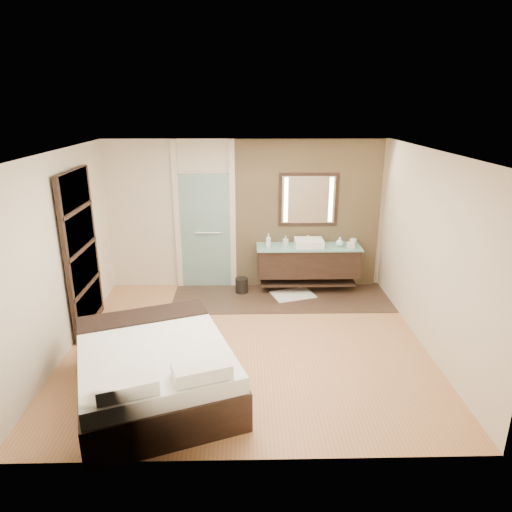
{
  "coord_description": "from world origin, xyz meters",
  "views": [
    {
      "loc": [
        -0.01,
        -5.81,
        3.29
      ],
      "look_at": [
        0.13,
        0.6,
        1.13
      ],
      "focal_mm": 32.0,
      "sensor_mm": 36.0,
      "label": 1
    }
  ],
  "objects_px": {
    "waste_bin": "(242,286)",
    "vanity": "(308,261)",
    "mirror_unit": "(308,200)",
    "bed": "(155,369)"
  },
  "relations": [
    {
      "from": "mirror_unit",
      "to": "bed",
      "type": "xyz_separation_m",
      "value": [
        -2.19,
        -3.31,
        -1.32
      ]
    },
    {
      "from": "vanity",
      "to": "waste_bin",
      "type": "height_order",
      "value": "vanity"
    },
    {
      "from": "bed",
      "to": "vanity",
      "type": "bearing_deg",
      "value": 34.92
    },
    {
      "from": "vanity",
      "to": "waste_bin",
      "type": "xyz_separation_m",
      "value": [
        -1.2,
        -0.07,
        -0.44
      ]
    },
    {
      "from": "mirror_unit",
      "to": "bed",
      "type": "relative_size",
      "value": 0.42
    },
    {
      "from": "vanity",
      "to": "mirror_unit",
      "type": "distance_m",
      "value": 1.1
    },
    {
      "from": "vanity",
      "to": "bed",
      "type": "distance_m",
      "value": 3.78
    },
    {
      "from": "waste_bin",
      "to": "vanity",
      "type": "bearing_deg",
      "value": 3.24
    },
    {
      "from": "vanity",
      "to": "mirror_unit",
      "type": "xyz_separation_m",
      "value": [
        0.0,
        0.24,
        1.07
      ]
    },
    {
      "from": "mirror_unit",
      "to": "waste_bin",
      "type": "height_order",
      "value": "mirror_unit"
    }
  ]
}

